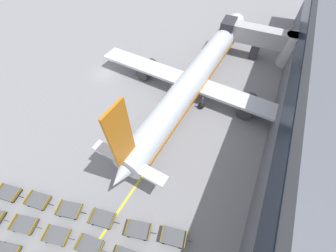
% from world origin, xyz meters
% --- Properties ---
extents(ground_plane, '(500.00, 500.00, 0.00)m').
position_xyz_m(ground_plane, '(0.00, 0.00, 0.00)').
color(ground_plane, gray).
extents(jet_bridge, '(15.73, 4.49, 6.12)m').
position_xyz_m(jet_bridge, '(25.31, 17.99, 3.65)').
color(jet_bridge, '#B2B5BA').
rests_on(jet_bridge, ground_plane).
extents(airplane, '(35.29, 43.80, 12.81)m').
position_xyz_m(airplane, '(16.69, 3.23, 2.95)').
color(airplane, silver).
rests_on(airplane, ground_plane).
extents(baggage_dolly_row_mid_a_col_b, '(3.43, 2.30, 0.92)m').
position_xyz_m(baggage_dolly_row_mid_a_col_b, '(8.19, -25.46, 0.48)').
color(baggage_dolly_row_mid_a_col_b, '#515459').
rests_on(baggage_dolly_row_mid_a_col_b, ground_plane).
extents(baggage_dolly_row_mid_a_col_c, '(3.43, 2.27, 0.92)m').
position_xyz_m(baggage_dolly_row_mid_a_col_c, '(12.18, -24.70, 0.48)').
color(baggage_dolly_row_mid_a_col_c, '#515459').
rests_on(baggage_dolly_row_mid_a_col_c, ground_plane).
extents(baggage_dolly_row_mid_a_col_d, '(3.41, 2.04, 0.92)m').
position_xyz_m(baggage_dolly_row_mid_a_col_d, '(15.98, -23.91, 0.48)').
color(baggage_dolly_row_mid_a_col_d, '#515459').
rests_on(baggage_dolly_row_mid_a_col_d, ground_plane).
extents(baggage_dolly_row_mid_b_col_a, '(3.42, 2.14, 0.92)m').
position_xyz_m(baggage_dolly_row_mid_b_col_a, '(3.63, -23.82, 0.48)').
color(baggage_dolly_row_mid_b_col_a, '#515459').
rests_on(baggage_dolly_row_mid_b_col_a, ground_plane).
extents(baggage_dolly_row_mid_b_col_b, '(3.42, 2.12, 0.92)m').
position_xyz_m(baggage_dolly_row_mid_b_col_b, '(7.51, -22.90, 0.48)').
color(baggage_dolly_row_mid_b_col_b, '#515459').
rests_on(baggage_dolly_row_mid_b_col_b, ground_plane).
extents(baggage_dolly_row_mid_b_col_c, '(3.43, 2.30, 0.92)m').
position_xyz_m(baggage_dolly_row_mid_b_col_c, '(11.54, -22.09, 0.48)').
color(baggage_dolly_row_mid_b_col_c, '#515459').
rests_on(baggage_dolly_row_mid_b_col_c, ground_plane).
extents(baggage_dolly_row_mid_b_col_d, '(3.43, 2.16, 0.92)m').
position_xyz_m(baggage_dolly_row_mid_b_col_d, '(15.51, -21.19, 0.48)').
color(baggage_dolly_row_mid_b_col_d, '#515459').
rests_on(baggage_dolly_row_mid_b_col_d, ground_plane).
extents(baggage_dolly_row_mid_b_col_e, '(3.43, 2.30, 0.92)m').
position_xyz_m(baggage_dolly_row_mid_b_col_e, '(19.65, -20.42, 0.48)').
color(baggage_dolly_row_mid_b_col_e, '#515459').
rests_on(baggage_dolly_row_mid_b_col_e, ground_plane).
extents(baggage_dolly_row_mid_b_col_f, '(3.43, 2.20, 0.92)m').
position_xyz_m(baggage_dolly_row_mid_b_col_f, '(23.33, -19.37, 0.48)').
color(baggage_dolly_row_mid_b_col_f, '#515459').
rests_on(baggage_dolly_row_mid_b_col_f, ground_plane).
extents(stand_guidance_stripe, '(2.30, 34.48, 0.01)m').
position_xyz_m(stand_guidance_stripe, '(17.25, -6.05, 0.00)').
color(stand_guidance_stripe, yellow).
rests_on(stand_guidance_stripe, ground_plane).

